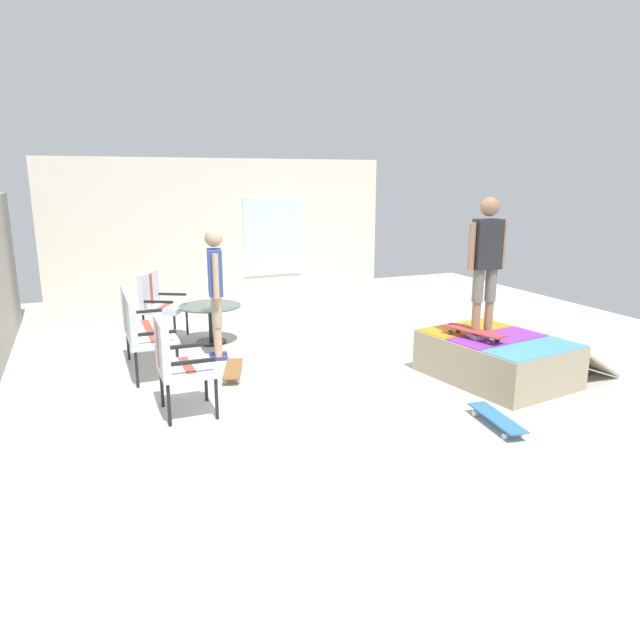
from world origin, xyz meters
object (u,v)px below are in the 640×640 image
Objects in this scene: skateboard_by_bench at (233,369)px; skateboard_on_ramp at (473,331)px; patio_chair_by_wall at (175,358)px; person_skater at (486,258)px; skateboard_spare at (497,418)px; patio_table at (210,316)px; skate_ramp at (498,358)px; patio_chair_near_house at (157,299)px; patio_bench at (140,324)px; person_watching at (215,284)px.

skateboard_by_bench is 1.00× the size of skateboard_on_ramp.
person_skater is (-0.29, -3.56, 0.87)m from patio_chair_by_wall.
patio_table is at bearing 25.76° from skateboard_spare.
patio_table is at bearing 44.77° from skate_ramp.
patio_chair_by_wall is (-3.06, 0.21, 0.00)m from patio_chair_near_house.
patio_bench is (1.93, 3.97, 0.35)m from skate_ramp.
skateboard_on_ramp is at bearing 78.60° from skate_ramp.
patio_table is 4.04m from person_skater.
skate_ramp is 2.61× the size of skateboard_by_bench.
skate_ramp is at bearing -135.23° from patio_table.
person_skater is 2.01× the size of skateboard_spare.
skateboard_on_ramp is (-0.01, 0.12, -0.87)m from person_skater.
patio_bench and patio_chair_near_house have the same top height.
person_watching is 2.12× the size of skateboard_by_bench.
patio_chair_near_house is 1.00× the size of patio_chair_by_wall.
patio_chair_by_wall reaches higher than skateboard_on_ramp.
patio_chair_by_wall reaches higher than skateboard_spare.
patio_chair_near_house is 1.24× the size of skateboard_by_bench.
person_skater is (-1.86, -3.75, 0.87)m from patio_bench.
patio_table is 3.82m from skateboard_on_ramp.
patio_bench is 1.52× the size of skateboard_on_ramp.
patio_chair_by_wall is 1.24× the size of skateboard_spare.
patio_bench is 0.72× the size of person_watching.
skate_ramp is 1.48m from skateboard_spare.
patio_chair_by_wall is 1.24× the size of skateboard_by_bench.
skate_ramp is 2.11× the size of patio_chair_near_house.
skateboard_on_ramp is (-2.84, -2.55, 0.21)m from patio_table.
patio_table is (0.98, -1.08, -0.21)m from patio_bench.
person_skater is 3.32m from skateboard_by_bench.
patio_bench is at bearing 132.18° from patio_table.
skateboard_spare is at bearing 153.98° from skateboard_on_ramp.
patio_chair_by_wall is 1.13× the size of patio_table.
person_watching is at bearing 53.26° from person_skater.
skate_ramp is 2.61× the size of skateboard_on_ramp.
patio_chair_near_house is at bearing 46.15° from skate_ramp.
patio_bench is 1.55m from patio_chair_near_house.
patio_table reaches higher than skateboard_spare.
skate_ramp is at bearing -115.96° from patio_bench.
person_skater is 2.01× the size of skateboard_by_bench.
skateboard_by_bench is (-0.60, -1.01, -0.53)m from patio_bench.
patio_table reaches higher than skate_ramp.
patio_bench is 1.52× the size of skateboard_by_bench.
skateboard_by_bench is at bearing -163.70° from patio_chair_near_house.
person_skater is (-3.35, -3.35, 0.87)m from patio_chair_near_house.
patio_chair_near_house reaches higher than skateboard_by_bench.
patio_chair_near_house is 1.24× the size of skateboard_on_ramp.
person_watching reaches higher than skateboard_by_bench.
skateboard_by_bench is (1.26, 2.73, -1.40)m from person_skater.
person_watching is 1.06× the size of person_skater.
patio_bench is 1.29m from skateboard_by_bench.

